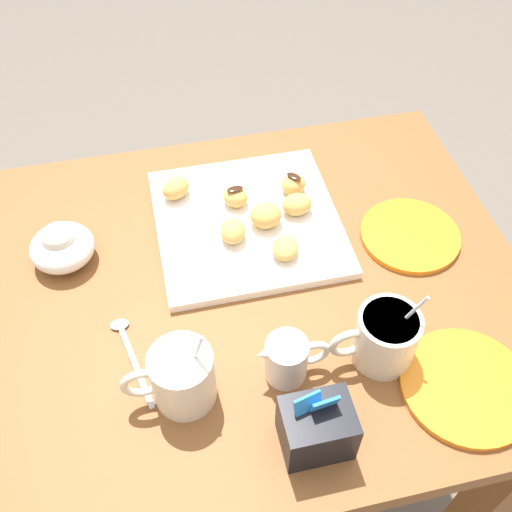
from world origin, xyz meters
TOP-DOWN VIEW (x-y plane):
  - ground_plane at (0.00, 0.00)m, footprint 8.00×8.00m
  - dining_table at (0.00, 0.00)m, footprint 0.86×0.73m
  - pastry_plate_square at (-0.01, -0.12)m, footprint 0.31×0.31m
  - coffee_mug_cream_left at (-0.14, 0.17)m, footprint 0.13×0.09m
  - coffee_mug_cream_right at (0.15, 0.17)m, footprint 0.13×0.09m
  - cream_pitcher_white at (0.00, 0.17)m, footprint 0.10×0.06m
  - sugar_caddy at (-0.01, 0.27)m, footprint 0.09×0.07m
  - ice_cream_bowl at (0.30, -0.12)m, footprint 0.10×0.10m
  - saucer_orange_left at (-0.24, 0.25)m, footprint 0.18×0.18m
  - saucer_orange_right at (-0.27, -0.04)m, footprint 0.17×0.17m
  - loose_spoon_near_saucer at (0.21, 0.08)m, footprint 0.05×0.16m
  - beignet_0 at (0.10, -0.21)m, footprint 0.07×0.06m
  - beignet_1 at (0.03, -0.09)m, footprint 0.05×0.06m
  - beignet_2 at (-0.09, -0.12)m, footprint 0.06×0.05m
  - beignet_3 at (-0.10, -0.17)m, footprint 0.06×0.06m
  - chocolate_drizzle_3 at (-0.10, -0.17)m, footprint 0.03×0.03m
  - beignet_4 at (-0.04, -0.11)m, footprint 0.06×0.06m
  - beignet_5 at (0.01, -0.17)m, footprint 0.06×0.06m
  - chocolate_drizzle_5 at (0.01, -0.17)m, footprint 0.03×0.02m
  - beignet_6 at (-0.05, -0.04)m, footprint 0.06×0.06m

SIDE VIEW (x-z plane):
  - ground_plane at x=0.00m, z-range 0.00..0.00m
  - dining_table at x=0.00m, z-range 0.22..0.97m
  - loose_spoon_near_saucer at x=0.21m, z-range 0.76..0.76m
  - saucer_orange_left at x=-0.24m, z-range 0.76..0.77m
  - saucer_orange_right at x=-0.27m, z-range 0.76..0.77m
  - pastry_plate_square at x=-0.01m, z-range 0.76..0.77m
  - beignet_6 at x=-0.05m, z-range 0.77..0.80m
  - beignet_5 at x=0.01m, z-range 0.77..0.81m
  - beignet_1 at x=0.03m, z-range 0.77..0.81m
  - beignet_3 at x=-0.10m, z-range 0.77..0.81m
  - ice_cream_bowl at x=0.30m, z-range 0.75..0.83m
  - beignet_2 at x=-0.09m, z-range 0.77..0.81m
  - beignet_0 at x=0.10m, z-range 0.77..0.81m
  - beignet_4 at x=-0.04m, z-range 0.77..0.81m
  - cream_pitcher_white at x=0.00m, z-range 0.76..0.83m
  - sugar_caddy at x=-0.01m, z-range 0.75..0.85m
  - coffee_mug_cream_left at x=-0.14m, z-range 0.74..0.88m
  - chocolate_drizzle_5 at x=0.01m, z-range 0.80..0.81m
  - coffee_mug_cream_right at x=0.15m, z-range 0.74..0.88m
  - chocolate_drizzle_3 at x=-0.10m, z-range 0.81..0.81m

